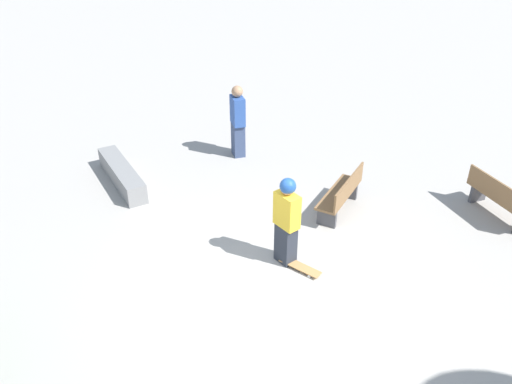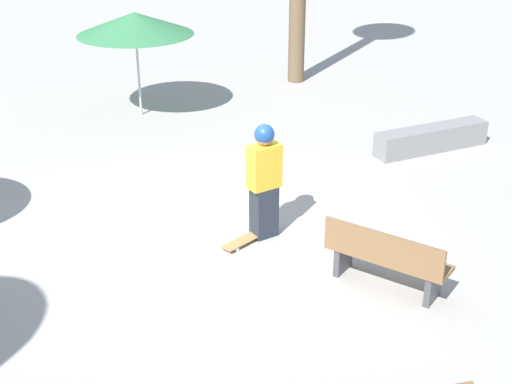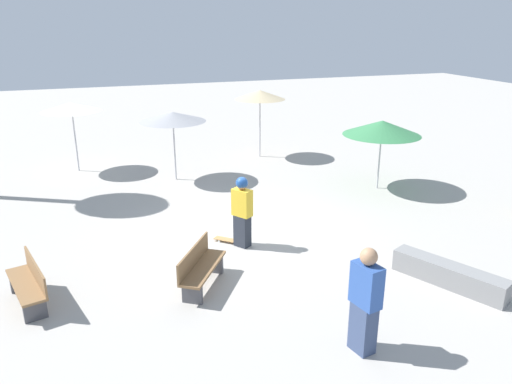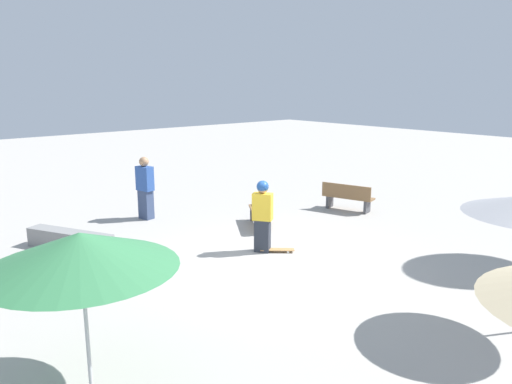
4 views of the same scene
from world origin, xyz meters
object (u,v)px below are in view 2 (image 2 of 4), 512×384
object	(u,v)px
skateboard	(245,239)
concrete_ledge	(431,139)
shade_umbrella_green	(135,23)
skater_main	(264,178)
bench_far	(386,258)

from	to	relation	value
skateboard	concrete_ledge	size ratio (longest dim) A/B	0.32
concrete_ledge	shade_umbrella_green	size ratio (longest dim) A/B	0.95
skater_main	bench_far	world-z (taller)	skater_main
shade_umbrella_green	concrete_ledge	bearing A→B (deg)	-108.57
concrete_ledge	shade_umbrella_green	xyz separation A→B (m)	(1.94, 5.77, 1.71)
skater_main	bench_far	bearing A→B (deg)	104.61
bench_far	shade_umbrella_green	xyz separation A→B (m)	(6.69, 4.21, 1.52)
skater_main	concrete_ledge	xyz separation A→B (m)	(3.39, -3.11, -0.69)
concrete_ledge	bench_far	world-z (taller)	bench_far
skateboard	bench_far	distance (m)	2.17
skateboard	shade_umbrella_green	size ratio (longest dim) A/B	0.30
skateboard	skater_main	bearing A→B (deg)	173.70
concrete_ledge	shade_umbrella_green	world-z (taller)	shade_umbrella_green
skateboard	shade_umbrella_green	world-z (taller)	shade_umbrella_green
shade_umbrella_green	skateboard	bearing A→B (deg)	-156.72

